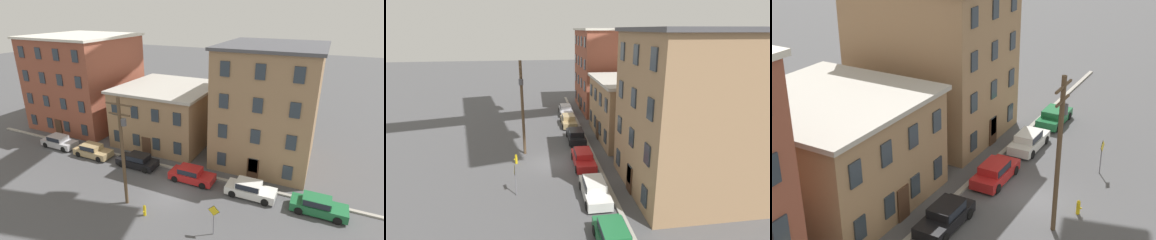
{
  "view_description": "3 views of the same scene",
  "coord_description": "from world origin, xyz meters",
  "views": [
    {
      "loc": [
        11.57,
        -19.71,
        15.79
      ],
      "look_at": [
        1.35,
        2.34,
        6.69
      ],
      "focal_mm": 28.0,
      "sensor_mm": 36.0,
      "label": 1
    },
    {
      "loc": [
        26.42,
        -1.07,
        12.35
      ],
      "look_at": [
        1.4,
        2.59,
        4.64
      ],
      "focal_mm": 28.0,
      "sensor_mm": 36.0,
      "label": 2
    },
    {
      "loc": [
        -28.39,
        -10.62,
        18.2
      ],
      "look_at": [
        -1.42,
        4.34,
        5.17
      ],
      "focal_mm": 50.0,
      "sensor_mm": 36.0,
      "label": 3
    }
  ],
  "objects": [
    {
      "name": "kerb_strip",
      "position": [
        0.0,
        4.5,
        0.08
      ],
      "size": [
        56.0,
        0.36,
        0.16
      ],
      "primitive_type": "cube",
      "color": "#9E998E",
      "rests_on": "ground_plane"
    },
    {
      "name": "utility_pole",
      "position": [
        -2.63,
        -2.35,
        5.34
      ],
      "size": [
        2.4,
        0.44,
        9.52
      ],
      "color": "brown",
      "rests_on": "ground_plane"
    },
    {
      "name": "apartment_corner",
      "position": [
        -19.6,
        11.8,
        6.24
      ],
      "size": [
        12.46,
        12.11,
        12.46
      ],
      "color": "brown",
      "rests_on": "ground_plane"
    },
    {
      "name": "car_tan",
      "position": [
        -11.43,
        3.19,
        0.75
      ],
      "size": [
        4.4,
        1.92,
        1.43
      ],
      "color": "tan",
      "rests_on": "ground_plane"
    },
    {
      "name": "ground_plane",
      "position": [
        0.0,
        0.0,
        0.0
      ],
      "size": [
        200.0,
        200.0,
        0.0
      ],
      "primitive_type": "plane",
      "color": "#4C4C4F"
    },
    {
      "name": "car_red",
      "position": [
        0.88,
        3.17,
        0.75
      ],
      "size": [
        4.4,
        1.92,
        1.43
      ],
      "color": "#B21E1E",
      "rests_on": "ground_plane"
    },
    {
      "name": "car_white",
      "position": [
        6.67,
        3.1,
        0.75
      ],
      "size": [
        4.4,
        1.92,
        1.43
      ],
      "color": "silver",
      "rests_on": "ground_plane"
    },
    {
      "name": "caution_sign",
      "position": [
        5.47,
        -2.83,
        1.7
      ],
      "size": [
        0.9,
        0.08,
        2.57
      ],
      "color": "slate",
      "rests_on": "ground_plane"
    },
    {
      "name": "fire_hydrant",
      "position": [
        -0.35,
        -3.12,
        0.48
      ],
      "size": [
        0.24,
        0.34,
        0.96
      ],
      "color": "yellow",
      "rests_on": "ground_plane"
    },
    {
      "name": "car_silver",
      "position": [
        -16.86,
        3.39,
        0.75
      ],
      "size": [
        4.4,
        1.92,
        1.43
      ],
      "color": "#B7B7BC",
      "rests_on": "ground_plane"
    },
    {
      "name": "car_black",
      "position": [
        -5.44,
        3.36,
        0.75
      ],
      "size": [
        4.4,
        1.92,
        1.43
      ],
      "color": "black",
      "rests_on": "ground_plane"
    },
    {
      "name": "apartment_far",
      "position": [
        6.17,
        11.27,
        6.25
      ],
      "size": [
        10.16,
        11.06,
        12.48
      ],
      "color": "#9E7A56",
      "rests_on": "ground_plane"
    },
    {
      "name": "apartment_midblock",
      "position": [
        -6.03,
        11.2,
        3.5
      ],
      "size": [
        11.09,
        10.92,
        6.97
      ],
      "color": "#9E7A56",
      "rests_on": "ground_plane"
    },
    {
      "name": "car_green",
      "position": [
        12.31,
        3.1,
        0.75
      ],
      "size": [
        4.4,
        1.92,
        1.43
      ],
      "color": "#1E6638",
      "rests_on": "ground_plane"
    }
  ]
}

